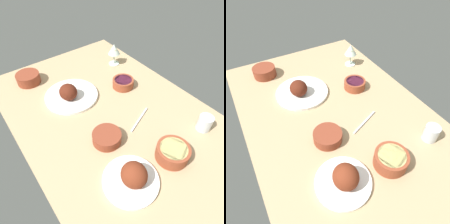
{
  "view_description": "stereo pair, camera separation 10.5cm",
  "coord_description": "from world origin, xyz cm",
  "views": [
    {
      "loc": [
        -59.15,
        44.97,
        80.85
      ],
      "look_at": [
        0.0,
        0.0,
        6.0
      ],
      "focal_mm": 33.48,
      "sensor_mm": 36.0,
      "label": 1
    },
    {
      "loc": [
        -64.92,
        36.16,
        80.85
      ],
      "look_at": [
        0.0,
        0.0,
        6.0
      ],
      "focal_mm": 33.48,
      "sensor_mm": 36.0,
      "label": 2
    }
  ],
  "objects": [
    {
      "name": "plate_center_main",
      "position": [
        24.2,
        10.28,
        6.57
      ],
      "size": [
        29.17,
        29.17,
        9.77
      ],
      "color": "white",
      "rests_on": "dining_table"
    },
    {
      "name": "plate_near_viewer",
      "position": [
        -33.76,
        15.98,
        7.85
      ],
      "size": [
        22.19,
        22.19,
        11.19
      ],
      "color": "white",
      "rests_on": "dining_table"
    },
    {
      "name": "wine_glass",
      "position": [
        37.35,
        -30.03,
        13.93
      ],
      "size": [
        7.6,
        7.6,
        14.0
      ],
      "color": "silver",
      "rests_on": "dining_table"
    },
    {
      "name": "water_tumbler",
      "position": [
        -33.55,
        -29.12,
        7.86
      ],
      "size": [
        6.56,
        6.56,
        7.72
      ],
      "primitive_type": "cylinder",
      "color": "silver",
      "rests_on": "dining_table"
    },
    {
      "name": "bowl_onions",
      "position": [
        14.7,
        -19.28,
        6.72
      ],
      "size": [
        12.23,
        12.23,
        4.96
      ],
      "color": "brown",
      "rests_on": "dining_table"
    },
    {
      "name": "bowl_potatoes",
      "position": [
        -35.21,
        -4.95,
        7.42
      ],
      "size": [
        13.98,
        13.98,
        6.33
      ],
      "color": "brown",
      "rests_on": "dining_table"
    },
    {
      "name": "bowl_pasta",
      "position": [
        -11.69,
        11.81,
        6.64
      ],
      "size": [
        13.16,
        13.16,
        4.81
      ],
      "color": "brown",
      "rests_on": "dining_table"
    },
    {
      "name": "bowl_soup",
      "position": [
        51.85,
        23.1,
        7.26
      ],
      "size": [
        13.59,
        13.59,
        6.02
      ],
      "color": "brown",
      "rests_on": "dining_table"
    },
    {
      "name": "dining_table",
      "position": [
        0.0,
        0.0,
        2.0
      ],
      "size": [
        140.0,
        90.0,
        4.0
      ],
      "primitive_type": "cube",
      "color": "tan",
      "rests_on": "ground"
    },
    {
      "name": "fork_loose",
      "position": [
        -11.12,
        -8.73,
        4.4
      ],
      "size": [
        7.86,
        17.2,
        0.8
      ],
      "primitive_type": "cube",
      "rotation": [
        0.0,
        0.0,
        1.97
      ],
      "color": "silver",
      "rests_on": "dining_table"
    }
  ]
}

